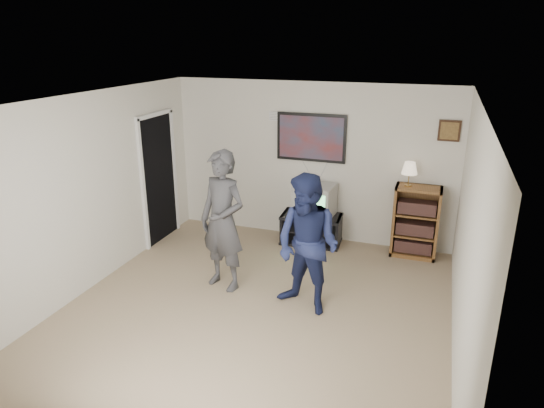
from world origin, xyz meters
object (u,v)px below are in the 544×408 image
Objects in this scene: person_tall at (223,221)px; person_short at (308,245)px; media_stand at (311,229)px; crt_television at (315,200)px; bookshelf at (416,222)px.

person_tall is 1.09× the size of person_short.
person_short is at bearing -80.01° from media_stand.
crt_television is 0.32× the size of person_tall.
bookshelf is 0.59× the size of person_tall.
bookshelf is 0.64× the size of person_short.
person_tall reaches higher than media_stand.
media_stand is 0.49m from crt_television.
person_short reaches higher than media_stand.
crt_television is at bearing -178.13° from bookshelf.
bookshelf is at bearing 80.18° from person_short.
person_short is (0.46, -1.96, 0.61)m from media_stand.
person_tall is at bearing -141.66° from bookshelf.
media_stand is 2.10m from person_short.
crt_television is 2.01m from person_short.
crt_television is 0.55× the size of bookshelf.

